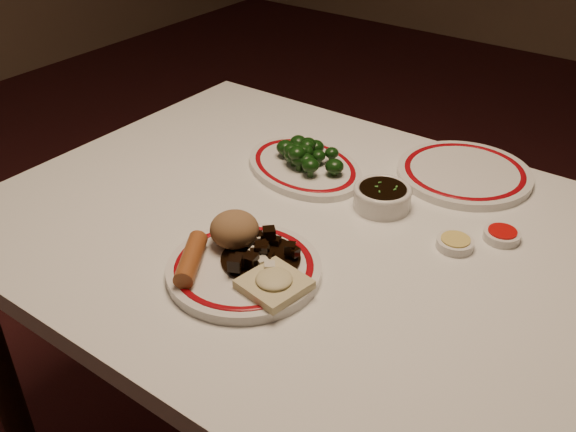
# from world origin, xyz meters

# --- Properties ---
(dining_table) EXTENTS (1.20, 0.90, 0.75)m
(dining_table) POSITION_xyz_m (0.00, 0.00, 0.66)
(dining_table) COLOR white
(dining_table) RESTS_ON ground
(main_plate) EXTENTS (0.33, 0.33, 0.02)m
(main_plate) POSITION_xyz_m (-0.01, -0.18, 0.76)
(main_plate) COLOR silver
(main_plate) RESTS_ON dining_table
(rice_mound) EXTENTS (0.08, 0.08, 0.06)m
(rice_mound) POSITION_xyz_m (-0.06, -0.15, 0.80)
(rice_mound) COLOR olive
(rice_mound) RESTS_ON main_plate
(spring_roll) EXTENTS (0.09, 0.12, 0.03)m
(spring_roll) POSITION_xyz_m (-0.08, -0.24, 0.78)
(spring_roll) COLOR #9B5226
(spring_roll) RESTS_ON main_plate
(fried_wonton) EXTENTS (0.10, 0.10, 0.03)m
(fried_wonton) POSITION_xyz_m (0.06, -0.20, 0.78)
(fried_wonton) COLOR beige
(fried_wonton) RESTS_ON main_plate
(stirfry_heap) EXTENTS (0.13, 0.13, 0.03)m
(stirfry_heap) POSITION_xyz_m (-0.00, -0.16, 0.78)
(stirfry_heap) COLOR black
(stirfry_heap) RESTS_ON main_plate
(broccoli_plate) EXTENTS (0.33, 0.31, 0.02)m
(broccoli_plate) POSITION_xyz_m (-0.13, 0.16, 0.76)
(broccoli_plate) COLOR silver
(broccoli_plate) RESTS_ON dining_table
(broccoli_pile) EXTENTS (0.16, 0.12, 0.05)m
(broccoli_pile) POSITION_xyz_m (-0.13, 0.16, 0.79)
(broccoli_pile) COLOR #23471C
(broccoli_pile) RESTS_ON broccoli_plate
(soy_bowl) EXTENTS (0.11, 0.11, 0.04)m
(soy_bowl) POSITION_xyz_m (0.07, 0.13, 0.77)
(soy_bowl) COLOR silver
(soy_bowl) RESTS_ON dining_table
(sweet_sour_dish) EXTENTS (0.06, 0.06, 0.02)m
(sweet_sour_dish) POSITION_xyz_m (0.29, 0.16, 0.76)
(sweet_sour_dish) COLOR silver
(sweet_sour_dish) RESTS_ON dining_table
(mustard_dish) EXTENTS (0.06, 0.06, 0.02)m
(mustard_dish) POSITION_xyz_m (0.23, 0.09, 0.76)
(mustard_dish) COLOR silver
(mustard_dish) RESTS_ON dining_table
(far_plate) EXTENTS (0.35, 0.35, 0.02)m
(far_plate) POSITION_xyz_m (0.15, 0.33, 0.76)
(far_plate) COLOR silver
(far_plate) RESTS_ON dining_table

